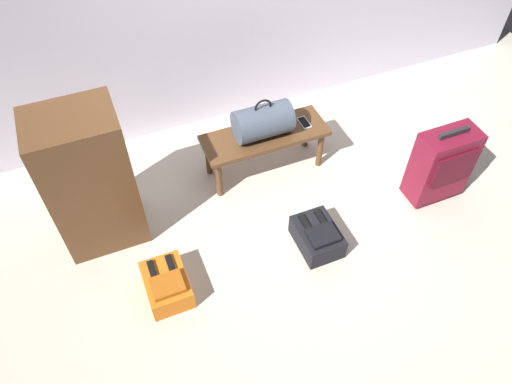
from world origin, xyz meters
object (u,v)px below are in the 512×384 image
cell_phone (304,122)px  backpack_dark (317,236)px  bench (265,139)px  suitcase_upright_burgundy (442,165)px  side_cabinet (90,181)px  backpack_orange (167,285)px  duffel_bag_slate (263,121)px

cell_phone → backpack_dark: cell_phone is taller
bench → suitcase_upright_burgundy: suitcase_upright_burgundy is taller
side_cabinet → suitcase_upright_burgundy: bearing=-14.4°
suitcase_upright_burgundy → backpack_orange: size_ratio=1.80×
duffel_bag_slate → backpack_dark: duffel_bag_slate is taller
backpack_dark → cell_phone: bearing=71.6°
backpack_orange → side_cabinet: (-0.28, 0.68, 0.46)m
bench → suitcase_upright_burgundy: (1.11, -0.78, 0.02)m
duffel_bag_slate → cell_phone: 0.38m
backpack_orange → side_cabinet: bearing=112.2°
duffel_bag_slate → suitcase_upright_burgundy: 1.38m
cell_phone → backpack_orange: (-1.40, -0.83, -0.30)m
suitcase_upright_burgundy → backpack_dark: 1.09m
suitcase_upright_burgundy → backpack_dark: size_ratio=1.80×
duffel_bag_slate → cell_phone: size_ratio=3.06×
suitcase_upright_burgundy → side_cabinet: 2.53m
bench → suitcase_upright_burgundy: bearing=-35.1°
backpack_orange → side_cabinet: side_cabinet is taller
backpack_dark → side_cabinet: bearing=153.1°
suitcase_upright_burgundy → backpack_orange: (-2.17, -0.05, -0.26)m
backpack_orange → backpack_dark: same height
backpack_dark → side_cabinet: side_cabinet is taller
suitcase_upright_burgundy → backpack_dark: (-1.05, -0.08, -0.26)m
duffel_bag_slate → cell_phone: bearing=-0.2°
backpack_dark → bench: bearing=93.6°
backpack_dark → side_cabinet: 1.63m
bench → side_cabinet: side_cabinet is taller
bench → side_cabinet: size_ratio=0.91×
duffel_bag_slate → backpack_orange: (-1.04, -0.83, -0.43)m
suitcase_upright_burgundy → backpack_orange: suitcase_upright_burgundy is taller
duffel_bag_slate → suitcase_upright_burgundy: duffel_bag_slate is taller
bench → backpack_dark: (0.05, -0.86, -0.24)m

